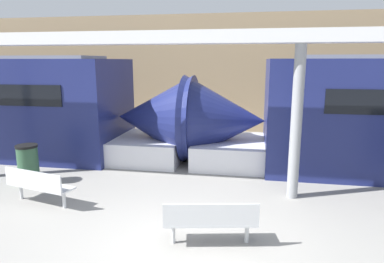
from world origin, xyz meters
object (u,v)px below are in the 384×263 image
at_px(trash_bin, 28,164).
at_px(support_column_near, 296,123).
at_px(bench_near, 211,219).
at_px(bench_far, 38,184).

height_order(trash_bin, support_column_near, support_column_near).
distance_m(bench_near, bench_far, 3.97).
bearing_deg(bench_near, bench_far, 154.45).
height_order(bench_far, support_column_near, support_column_near).
relative_size(bench_near, trash_bin, 1.63).
relative_size(bench_far, trash_bin, 1.62).
bearing_deg(bench_near, support_column_near, 45.80).
xyz_separation_m(trash_bin, support_column_near, (6.46, 0.25, 1.20)).
xyz_separation_m(bench_near, support_column_near, (1.57, 2.40, 1.24)).
distance_m(bench_near, support_column_near, 3.13).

